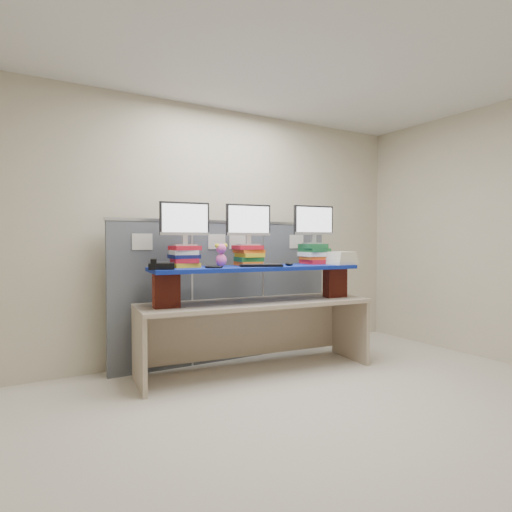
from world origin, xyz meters
TOP-DOWN VIEW (x-y plane):
  - room at (0.00, 0.00)m, footprint 5.00×4.00m
  - cubicle_partition at (-0.00, 1.78)m, footprint 2.60×0.06m
  - desk at (0.04, 1.25)m, footprint 2.38×0.93m
  - brick_pier_left at (-0.86, 1.30)m, footprint 0.24×0.15m
  - brick_pier_right at (0.94, 1.10)m, footprint 0.24×0.15m
  - blue_board at (0.04, 1.25)m, footprint 2.12×0.75m
  - book_stack_left at (-0.64, 1.44)m, footprint 0.27×0.32m
  - book_stack_center at (0.03, 1.37)m, footprint 0.30×0.33m
  - book_stack_right at (0.79, 1.28)m, footprint 0.28×0.32m
  - monitor_left at (-0.63, 1.44)m, footprint 0.48×0.16m
  - monitor_center at (0.02, 1.37)m, footprint 0.48×0.16m
  - monitor_right at (0.79, 1.28)m, footprint 0.48×0.16m
  - keyboard at (0.03, 1.13)m, footprint 0.43×0.29m
  - mouse at (0.35, 1.12)m, footprint 0.07×0.12m
  - desk_phone at (-0.93, 1.26)m, footprint 0.27×0.26m
  - headset at (-0.45, 1.19)m, footprint 0.19×0.19m
  - plush_toy at (-0.29, 1.35)m, footprint 0.13×0.10m
  - binder_stack at (0.98, 1.04)m, footprint 0.29×0.24m

SIDE VIEW (x-z plane):
  - desk at x=0.04m, z-range 0.21..0.92m
  - cubicle_partition at x=0.00m, z-range 0.00..1.53m
  - brick_pier_left at x=-0.86m, z-range 0.71..1.02m
  - brick_pier_right at x=0.94m, z-range 0.71..1.02m
  - blue_board at x=0.04m, z-range 1.02..1.06m
  - headset at x=-0.45m, z-range 1.06..1.08m
  - keyboard at x=0.03m, z-range 1.06..1.08m
  - mouse at x=0.35m, z-range 1.06..1.09m
  - desk_phone at x=-0.93m, z-range 1.05..1.14m
  - binder_stack at x=0.98m, z-range 1.05..1.19m
  - book_stack_left at x=-0.64m, z-range 1.06..1.26m
  - book_stack_center at x=0.03m, z-range 1.06..1.27m
  - book_stack_right at x=0.79m, z-range 1.06..1.28m
  - plush_toy at x=-0.29m, z-range 1.06..1.29m
  - room at x=0.00m, z-range 0.00..2.80m
  - monitor_left at x=-0.63m, z-range 1.29..1.70m
  - monitor_center at x=0.02m, z-range 1.29..1.71m
  - monitor_right at x=0.79m, z-range 1.30..1.72m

